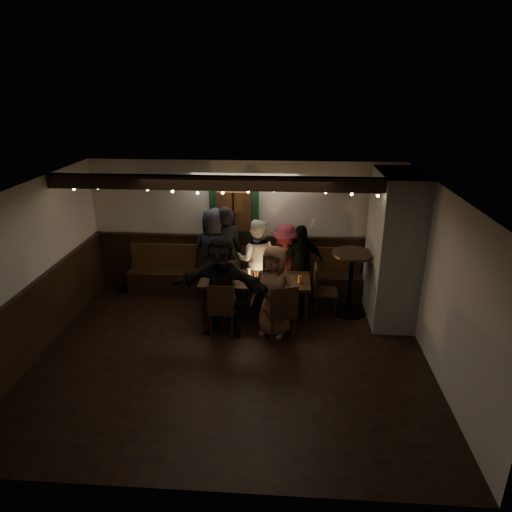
# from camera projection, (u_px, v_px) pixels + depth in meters

# --- Properties ---
(room) EXTENTS (6.02, 5.01, 2.62)m
(room) POSITION_uv_depth(u_px,v_px,m) (300.00, 260.00, 7.93)
(room) COLOR black
(room) RESTS_ON ground
(dining_table) EXTENTS (1.94, 0.83, 0.84)m
(dining_table) POSITION_uv_depth(u_px,v_px,m) (255.00, 282.00, 8.11)
(dining_table) COLOR black
(dining_table) RESTS_ON ground
(chair_near_left) EXTENTS (0.44, 0.44, 0.95)m
(chair_near_left) POSITION_uv_depth(u_px,v_px,m) (222.00, 307.00, 7.43)
(chair_near_left) COLOR black
(chair_near_left) RESTS_ON ground
(chair_near_right) EXTENTS (0.58, 0.58, 1.01)m
(chair_near_right) POSITION_uv_depth(u_px,v_px,m) (282.00, 310.00, 7.26)
(chair_near_right) COLOR black
(chair_near_right) RESTS_ON ground
(chair_end) EXTENTS (0.43, 0.43, 0.93)m
(chair_end) POSITION_uv_depth(u_px,v_px,m) (321.00, 287.00, 8.17)
(chair_end) COLOR black
(chair_end) RESTS_ON ground
(high_top) EXTENTS (0.73, 0.73, 1.17)m
(high_top) POSITION_uv_depth(u_px,v_px,m) (351.00, 275.00, 8.12)
(high_top) COLOR black
(high_top) RESTS_ON ground
(person_a) EXTENTS (0.93, 0.67, 1.78)m
(person_a) POSITION_uv_depth(u_px,v_px,m) (215.00, 254.00, 8.72)
(person_a) COLOR black
(person_a) RESTS_ON ground
(person_b) EXTENTS (0.75, 0.58, 1.82)m
(person_b) POSITION_uv_depth(u_px,v_px,m) (226.00, 253.00, 8.71)
(person_b) COLOR black
(person_b) RESTS_ON ground
(person_c) EXTENTS (0.81, 0.65, 1.59)m
(person_c) POSITION_uv_depth(u_px,v_px,m) (257.00, 260.00, 8.67)
(person_c) COLOR silver
(person_c) RESTS_ON ground
(person_d) EXTENTS (1.01, 0.66, 1.48)m
(person_d) POSITION_uv_depth(u_px,v_px,m) (285.00, 261.00, 8.76)
(person_d) COLOR maroon
(person_d) RESTS_ON ground
(person_e) EXTENTS (0.95, 0.67, 1.50)m
(person_e) POSITION_uv_depth(u_px,v_px,m) (301.00, 263.00, 8.62)
(person_e) COLOR black
(person_e) RESTS_ON ground
(person_f) EXTENTS (1.64, 0.70, 1.71)m
(person_f) POSITION_uv_depth(u_px,v_px,m) (222.00, 286.00, 7.42)
(person_f) COLOR black
(person_f) RESTS_ON ground
(person_g) EXTENTS (0.87, 0.70, 1.56)m
(person_g) POSITION_uv_depth(u_px,v_px,m) (274.00, 291.00, 7.42)
(person_g) COLOR brown
(person_g) RESTS_ON ground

